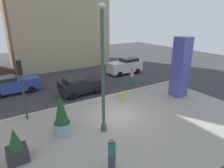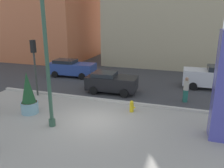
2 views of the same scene
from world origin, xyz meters
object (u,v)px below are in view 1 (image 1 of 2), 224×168
at_px(car_curb_east, 81,85).
at_px(art_pillar_blue, 181,67).
at_px(fire_hydrant, 123,96).
at_px(car_curb_west, 125,66).
at_px(traffic_light_corner, 21,81).
at_px(lamp_post, 103,75).
at_px(car_intersection, 12,84).
at_px(potted_plant_by_pillar, 16,147).
at_px(potted_plant_near_left, 62,116).
at_px(pedestrian_by_curb, 112,153).
at_px(pedestrian_on_sidewalk, 132,76).

bearing_deg(car_curb_east, art_pillar_blue, -34.10).
bearing_deg(fire_hydrant, art_pillar_blue, -19.27).
bearing_deg(car_curb_west, traffic_light_corner, -154.64).
xyz_separation_m(art_pillar_blue, traffic_light_corner, (-12.39, 2.53, 0.20)).
xyz_separation_m(lamp_post, car_intersection, (-4.08, 9.99, -2.76)).
bearing_deg(lamp_post, potted_plant_by_pillar, -179.19).
distance_m(potted_plant_near_left, pedestrian_by_curb, 4.20).
distance_m(art_pillar_blue, pedestrian_by_curb, 10.96).
bearing_deg(potted_plant_by_pillar, pedestrian_on_sidewalk, 27.60).
xyz_separation_m(traffic_light_corner, car_curb_west, (12.61, 5.98, -1.84)).
relative_size(traffic_light_corner, car_curb_east, 1.05).
xyz_separation_m(lamp_post, traffic_light_corner, (-3.81, 4.04, -0.80)).
bearing_deg(lamp_post, traffic_light_corner, 133.33).
relative_size(art_pillar_blue, potted_plant_by_pillar, 2.93).
bearing_deg(car_intersection, fire_hydrant, -41.08).
relative_size(traffic_light_corner, pedestrian_on_sidewalk, 2.32).
xyz_separation_m(car_curb_east, pedestrian_by_curb, (-2.50, -9.47, 0.06)).
xyz_separation_m(art_pillar_blue, pedestrian_by_curb, (-9.84, -4.51, -1.72)).
bearing_deg(potted_plant_by_pillar, car_curb_east, 46.84).
height_order(art_pillar_blue, pedestrian_by_curb, art_pillar_blue).
height_order(potted_plant_by_pillar, fire_hydrant, potted_plant_by_pillar).
bearing_deg(car_curb_west, potted_plant_near_left, -141.04).
bearing_deg(potted_plant_by_pillar, car_curb_west, 36.37).
relative_size(car_curb_west, car_curb_east, 1.13).
distance_m(potted_plant_near_left, car_curb_east, 6.44).
height_order(potted_plant_near_left, car_curb_west, potted_plant_near_left).
relative_size(fire_hydrant, car_curb_east, 0.19).
distance_m(art_pillar_blue, potted_plant_near_left, 10.94).
distance_m(lamp_post, pedestrian_on_sidewalk, 9.49).
xyz_separation_m(car_intersection, pedestrian_on_sidewalk, (10.90, -3.93, 0.15)).
bearing_deg(car_curb_east, car_intersection, 146.60).
xyz_separation_m(car_curb_west, car_curb_east, (-7.56, -3.54, -0.14)).
distance_m(lamp_post, potted_plant_near_left, 3.50).
height_order(potted_plant_near_left, car_curb_east, potted_plant_near_left).
height_order(fire_hydrant, car_curb_west, car_curb_west).
relative_size(car_curb_west, pedestrian_on_sidewalk, 2.49).
relative_size(potted_plant_by_pillar, pedestrian_on_sidewalk, 1.00).
bearing_deg(traffic_light_corner, art_pillar_blue, -11.54).
relative_size(lamp_post, car_curb_west, 1.66).
height_order(art_pillar_blue, pedestrian_on_sidewalk, art_pillar_blue).
xyz_separation_m(lamp_post, car_curb_west, (8.80, 10.02, -2.65)).
bearing_deg(lamp_post, fire_hydrant, 41.23).
bearing_deg(car_intersection, potted_plant_near_left, -78.42).
relative_size(potted_plant_near_left, pedestrian_on_sidewalk, 1.46).
height_order(pedestrian_on_sidewalk, pedestrian_by_curb, pedestrian_on_sidewalk).
bearing_deg(fire_hydrant, potted_plant_by_pillar, -159.00).
relative_size(fire_hydrant, traffic_light_corner, 0.18).
relative_size(potted_plant_by_pillar, pedestrian_by_curb, 1.11).
height_order(traffic_light_corner, car_intersection, traffic_light_corner).
height_order(fire_hydrant, pedestrian_by_curb, pedestrian_by_curb).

